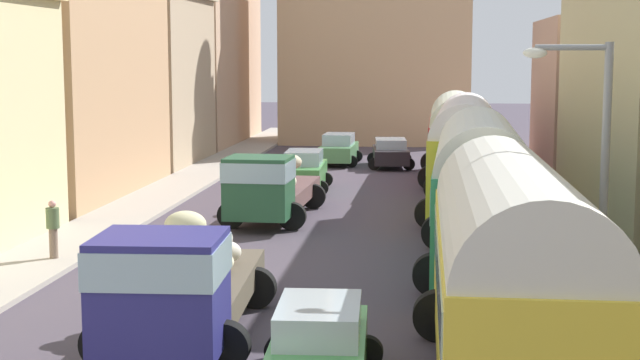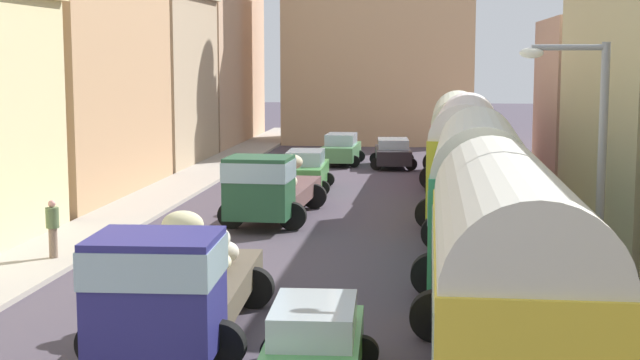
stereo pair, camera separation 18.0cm
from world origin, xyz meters
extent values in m
plane|color=#463D4A|center=(0.00, 27.00, 0.00)|extent=(154.00, 154.00, 0.00)
cube|color=#A59C93|center=(-7.25, 27.00, 0.07)|extent=(2.50, 70.00, 0.14)
cube|color=#A4948E|center=(7.25, 27.00, 0.07)|extent=(2.50, 70.00, 0.14)
cube|color=tan|center=(-10.87, 27.36, 6.96)|extent=(4.74, 11.92, 13.93)
cube|color=tan|center=(-10.98, 38.38, 4.27)|extent=(4.96, 9.10, 8.54)
cube|color=tan|center=(-10.71, 50.57, 5.86)|extent=(4.43, 14.48, 11.73)
cube|color=tan|center=(10.59, 35.29, 3.63)|extent=(4.17, 9.09, 7.25)
cube|color=tan|center=(0.00, 52.27, 5.97)|extent=(11.91, 6.30, 11.95)
cube|color=tan|center=(-4.17, 50.69, 8.36)|extent=(2.79, 2.79, 16.72)
cube|color=tan|center=(4.17, 50.69, 8.36)|extent=(2.79, 2.79, 16.72)
cube|color=yellow|center=(4.60, 6.50, 1.64)|extent=(2.38, 9.12, 2.28)
cylinder|color=silver|center=(4.60, 6.50, 2.78)|extent=(2.34, 8.94, 2.33)
cube|color=#99B7C6|center=(4.60, 6.50, 2.14)|extent=(2.43, 8.39, 0.73)
cylinder|color=black|center=(3.47, 9.33, 0.50)|extent=(1.00, 0.35, 1.00)
cylinder|color=black|center=(5.73, 9.33, 0.50)|extent=(1.00, 0.35, 1.00)
cube|color=#319A6B|center=(4.60, 15.50, 1.73)|extent=(2.59, 8.68, 2.47)
cylinder|color=silver|center=(4.60, 15.50, 2.97)|extent=(2.54, 8.51, 2.26)
cube|color=#99B7C6|center=(4.60, 15.50, 2.28)|extent=(2.61, 8.00, 0.79)
cylinder|color=black|center=(3.60, 18.20, 0.50)|extent=(1.00, 0.35, 1.00)
cylinder|color=black|center=(5.78, 18.13, 0.50)|extent=(1.00, 0.35, 1.00)
cylinder|color=black|center=(3.42, 12.87, 0.50)|extent=(1.00, 0.35, 1.00)
cylinder|color=black|center=(5.60, 12.80, 0.50)|extent=(1.00, 0.35, 1.00)
cube|color=gold|center=(4.60, 24.50, 1.76)|extent=(2.76, 9.89, 2.52)
cylinder|color=silver|center=(4.60, 24.50, 3.02)|extent=(2.70, 9.69, 2.26)
cube|color=#99B7C6|center=(4.60, 24.50, 2.31)|extent=(2.77, 9.11, 0.81)
cylinder|color=black|center=(3.65, 27.58, 0.50)|extent=(1.00, 0.35, 1.00)
cylinder|color=black|center=(5.83, 27.48, 0.50)|extent=(1.00, 0.35, 1.00)
cylinder|color=black|center=(3.37, 21.52, 0.50)|extent=(1.00, 0.35, 1.00)
cylinder|color=black|center=(5.55, 21.42, 0.50)|extent=(1.00, 0.35, 1.00)
cube|color=red|center=(4.60, 33.50, 1.61)|extent=(2.58, 9.26, 2.22)
cylinder|color=silver|center=(4.60, 33.50, 2.72)|extent=(2.53, 9.07, 2.39)
cube|color=#99B7C6|center=(4.60, 33.50, 2.10)|extent=(2.62, 8.52, 0.71)
cylinder|color=black|center=(3.49, 36.38, 0.50)|extent=(1.00, 0.35, 1.00)
cylinder|color=black|center=(5.80, 36.34, 0.50)|extent=(1.00, 0.35, 1.00)
cylinder|color=black|center=(3.40, 30.66, 0.50)|extent=(1.00, 0.35, 1.00)
cylinder|color=black|center=(5.71, 30.62, 0.50)|extent=(1.00, 0.35, 1.00)
cube|color=navy|center=(-1.41, 6.78, 1.48)|extent=(2.28, 2.08, 2.05)
cube|color=#99B7C6|center=(-1.41, 6.78, 2.05)|extent=(2.33, 2.16, 0.66)
cube|color=brown|center=(-1.58, 10.32, 0.73)|extent=(2.43, 5.23, 0.55)
ellipsoid|color=silver|center=(-1.43, 9.36, 1.27)|extent=(0.90, 0.93, 0.54)
ellipsoid|color=silver|center=(-1.22, 11.28, 1.26)|extent=(0.86, 0.74, 0.52)
ellipsoid|color=beige|center=(-1.25, 10.47, 1.23)|extent=(1.19, 1.21, 0.46)
ellipsoid|color=beige|center=(-2.00, 9.13, 1.55)|extent=(0.89, 0.76, 0.46)
ellipsoid|color=beige|center=(-1.26, 10.66, 1.67)|extent=(0.86, 1.00, 0.56)
ellipsoid|color=beige|center=(-1.90, 10.13, 1.67)|extent=(1.02, 0.90, 0.56)
ellipsoid|color=beige|center=(-1.74, 9.87, 2.12)|extent=(1.01, 0.86, 0.59)
cylinder|color=black|center=(-0.33, 7.09, 0.45)|extent=(0.90, 0.31, 0.90)
cylinder|color=black|center=(-2.51, 6.98, 0.45)|extent=(0.90, 0.31, 0.90)
cylinder|color=black|center=(-0.53, 11.34, 0.45)|extent=(0.90, 0.32, 0.90)
cylinder|color=black|center=(-2.72, 11.23, 0.45)|extent=(0.90, 0.32, 0.90)
cube|color=#255135|center=(-2.07, 20.45, 1.43)|extent=(2.09, 1.91, 1.96)
cube|color=#99B7C6|center=(-2.07, 20.45, 1.98)|extent=(2.13, 1.99, 0.63)
cube|color=brown|center=(-1.93, 24.11, 0.73)|extent=(2.23, 5.57, 0.55)
ellipsoid|color=beige|center=(-1.56, 23.32, 1.26)|extent=(0.92, 0.93, 0.51)
ellipsoid|color=silver|center=(-1.82, 23.23, 1.30)|extent=(1.07, 0.94, 0.59)
ellipsoid|color=silver|center=(-1.81, 22.51, 1.29)|extent=(1.00, 1.00, 0.58)
ellipsoid|color=silver|center=(-2.30, 24.28, 1.54)|extent=(1.19, 1.23, 0.45)
ellipsoid|color=beige|center=(-1.78, 25.18, 1.71)|extent=(1.19, 1.07, 0.59)
ellipsoid|color=beige|center=(-1.69, 23.08, 1.63)|extent=(1.00, 0.85, 0.53)
cylinder|color=black|center=(-1.04, 20.77, 0.45)|extent=(0.90, 0.31, 0.90)
cylinder|color=black|center=(-3.06, 20.85, 0.45)|extent=(0.90, 0.31, 0.90)
cylinder|color=black|center=(-0.87, 25.17, 0.45)|extent=(0.90, 0.31, 0.90)
cylinder|color=black|center=(-2.89, 25.25, 0.45)|extent=(0.90, 0.31, 0.90)
cube|color=#489349|center=(-1.80, 29.71, 0.69)|extent=(1.76, 4.28, 0.84)
cube|color=#9BB5CE|center=(-1.80, 29.71, 1.40)|extent=(1.50, 2.25, 0.57)
cylinder|color=black|center=(-0.95, 28.42, 0.30)|extent=(0.60, 0.21, 0.60)
cylinder|color=black|center=(-2.58, 28.38, 0.30)|extent=(0.60, 0.21, 0.60)
cylinder|color=black|center=(-1.03, 31.05, 0.30)|extent=(0.60, 0.21, 0.60)
cylinder|color=black|center=(-2.66, 31.00, 0.30)|extent=(0.60, 0.21, 0.60)
cube|color=#4F8B55|center=(-1.24, 39.46, 0.65)|extent=(1.78, 4.21, 0.76)
cube|color=#9DB9D1|center=(-1.24, 39.46, 1.31)|extent=(1.52, 2.21, 0.57)
cylinder|color=black|center=(-0.45, 38.14, 0.30)|extent=(0.60, 0.21, 0.60)
cylinder|color=black|center=(-2.10, 38.19, 0.30)|extent=(0.60, 0.21, 0.60)
cylinder|color=black|center=(-0.38, 40.73, 0.30)|extent=(0.60, 0.21, 0.60)
cylinder|color=black|center=(-2.03, 40.78, 0.30)|extent=(0.60, 0.21, 0.60)
cube|color=#489D4F|center=(1.46, 6.21, 0.62)|extent=(1.72, 4.05, 0.70)
cube|color=#A3B3BA|center=(1.46, 6.21, 1.24)|extent=(1.45, 2.13, 0.55)
cylinder|color=black|center=(0.63, 7.41, 0.30)|extent=(0.60, 0.21, 0.60)
cylinder|color=black|center=(2.18, 7.48, 0.30)|extent=(0.60, 0.21, 0.60)
cube|color=#252227|center=(1.48, 38.49, 0.62)|extent=(2.03, 4.27, 0.70)
cube|color=#A4B9C9|center=(1.48, 38.49, 1.21)|extent=(1.67, 2.27, 0.47)
cylinder|color=black|center=(0.52, 39.70, 0.30)|extent=(0.60, 0.21, 0.60)
cylinder|color=black|center=(2.22, 39.84, 0.30)|extent=(0.60, 0.21, 0.60)
cylinder|color=black|center=(0.73, 37.14, 0.30)|extent=(0.60, 0.21, 0.60)
cylinder|color=black|center=(2.43, 37.27, 0.30)|extent=(0.60, 0.21, 0.60)
cylinder|color=#816858|center=(-6.80, 15.22, 0.07)|extent=(0.20, 0.20, 0.14)
cylinder|color=#816858|center=(-6.80, 15.22, 0.55)|extent=(0.29, 0.29, 0.82)
cylinder|color=#566B44|center=(-6.80, 15.22, 1.24)|extent=(0.45, 0.45, 0.56)
sphere|color=#D79187|center=(-6.80, 15.22, 1.63)|extent=(0.20, 0.20, 0.20)
cylinder|color=gray|center=(6.50, 8.98, 2.92)|extent=(0.16, 0.16, 5.84)
cylinder|color=gray|center=(5.83, 8.98, 5.74)|extent=(1.34, 0.11, 0.11)
ellipsoid|color=silver|center=(5.16, 8.98, 5.64)|extent=(0.44, 0.28, 0.20)
camera|label=1|loc=(3.14, -8.87, 5.59)|focal=52.84mm
camera|label=2|loc=(3.32, -8.85, 5.59)|focal=52.84mm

